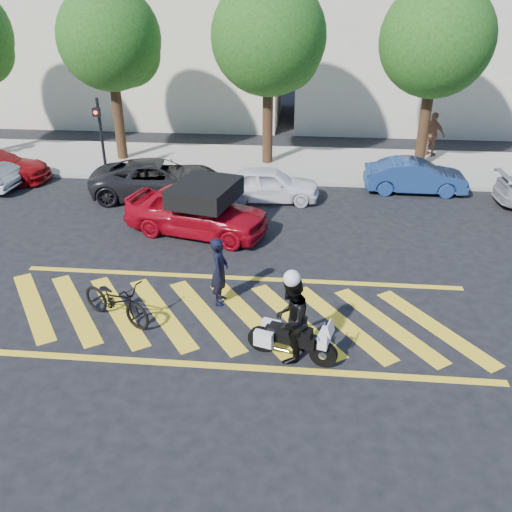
# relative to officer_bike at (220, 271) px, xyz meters

# --- Properties ---
(ground) EXTENTS (90.00, 90.00, 0.00)m
(ground) POSITION_rel_officer_bike_xyz_m (0.32, -0.65, -0.89)
(ground) COLOR black
(ground) RESTS_ON ground
(sidewalk) EXTENTS (60.00, 5.00, 0.15)m
(sidewalk) POSITION_rel_officer_bike_xyz_m (0.32, 11.35, -0.82)
(sidewalk) COLOR #9E998E
(sidewalk) RESTS_ON ground
(crosswalk) EXTENTS (12.33, 4.00, 0.01)m
(crosswalk) POSITION_rel_officer_bike_xyz_m (0.28, -0.65, -0.89)
(crosswalk) COLOR yellow
(crosswalk) RESTS_ON ground
(building_left) EXTENTS (16.00, 8.00, 10.00)m
(building_left) POSITION_rel_officer_bike_xyz_m (-7.68, 20.35, 4.11)
(building_left) COLOR beige
(building_left) RESTS_ON ground
(building_right) EXTENTS (16.00, 8.00, 11.00)m
(building_right) POSITION_rel_officer_bike_xyz_m (9.32, 20.35, 4.61)
(building_right) COLOR beige
(building_right) RESTS_ON ground
(tree_left) EXTENTS (4.20, 4.20, 7.26)m
(tree_left) POSITION_rel_officer_bike_xyz_m (-6.05, 11.41, 4.10)
(tree_left) COLOR black
(tree_left) RESTS_ON ground
(tree_center) EXTENTS (4.60, 4.60, 7.56)m
(tree_center) POSITION_rel_officer_bike_xyz_m (0.45, 11.41, 4.21)
(tree_center) COLOR black
(tree_center) RESTS_ON ground
(tree_right) EXTENTS (4.40, 4.40, 7.41)m
(tree_right) POSITION_rel_officer_bike_xyz_m (6.95, 11.41, 4.15)
(tree_right) COLOR black
(tree_right) RESTS_ON ground
(signal_pole) EXTENTS (0.28, 0.43, 3.20)m
(signal_pole) POSITION_rel_officer_bike_xyz_m (-6.18, 9.09, 1.03)
(signal_pole) COLOR black
(signal_pole) RESTS_ON ground
(officer_bike) EXTENTS (0.45, 0.66, 1.78)m
(officer_bike) POSITION_rel_officer_bike_xyz_m (0.00, 0.00, 0.00)
(officer_bike) COLOR black
(officer_bike) RESTS_ON ground
(bicycle) EXTENTS (2.18, 1.60, 1.09)m
(bicycle) POSITION_rel_officer_bike_xyz_m (-2.34, -1.04, -0.35)
(bicycle) COLOR black
(bicycle) RESTS_ON ground
(police_motorcycle) EXTENTS (1.96, 0.94, 0.89)m
(police_motorcycle) POSITION_rel_officer_bike_xyz_m (1.85, -2.11, -0.41)
(police_motorcycle) COLOR black
(police_motorcycle) RESTS_ON ground
(officer_moto) EXTENTS (1.00, 1.14, 1.99)m
(officer_moto) POSITION_rel_officer_bike_xyz_m (1.83, -2.12, 0.10)
(officer_moto) COLOR black
(officer_moto) RESTS_ON ground
(red_convertible) EXTENTS (4.90, 2.91, 1.56)m
(red_convertible) POSITION_rel_officer_bike_xyz_m (-1.37, 4.05, -0.11)
(red_convertible) COLOR #9D0715
(red_convertible) RESTS_ON ground
(parked_mid_left) EXTENTS (5.19, 2.86, 1.37)m
(parked_mid_left) POSITION_rel_officer_bike_xyz_m (-3.40, 7.15, -0.20)
(parked_mid_left) COLOR black
(parked_mid_left) RESTS_ON ground
(parked_mid_right) EXTENTS (3.75, 1.59, 1.26)m
(parked_mid_right) POSITION_rel_officer_bike_xyz_m (0.68, 7.15, -0.26)
(parked_mid_right) COLOR white
(parked_mid_right) RESTS_ON ground
(parked_right) EXTENTS (3.83, 1.37, 1.26)m
(parked_right) POSITION_rel_officer_bike_xyz_m (6.18, 8.55, -0.26)
(parked_right) COLOR navy
(parked_right) RESTS_ON ground
(pedestrian_right) EXTENTS (1.17, 1.11, 1.95)m
(pedestrian_right) POSITION_rel_officer_bike_xyz_m (7.60, 12.98, 0.23)
(pedestrian_right) COLOR #8E5A40
(pedestrian_right) RESTS_ON sidewalk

